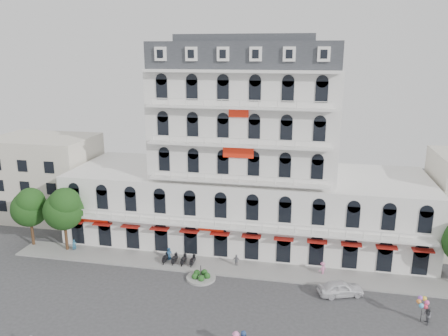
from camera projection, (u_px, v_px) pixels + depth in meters
The scene contains 14 objects.
ground at pixel (216, 314), 41.16m from camera, with size 120.00×120.00×0.00m, color #38383A.
sidewalk at pixel (233, 268), 49.65m from camera, with size 53.00×4.00×0.16m, color gray.
main_building at pixel (246, 164), 55.60m from camera, with size 45.00×15.00×25.80m.
flank_building_west at pixel (46, 177), 64.27m from camera, with size 14.00×10.00×12.00m, color beige.
traffic_island at pixel (201, 277), 47.34m from camera, with size 3.20×3.20×1.60m.
parked_scooter_row at pixel (179, 264), 50.70m from camera, with size 4.40×1.80×1.10m, color black, non-canonical shape.
tree_west_outer at pixel (29, 206), 54.18m from camera, with size 4.50×4.48×7.76m.
tree_west_inner at pixel (63, 207), 52.66m from camera, with size 4.76×4.76×8.25m.
parked_car at pixel (341, 288), 44.06m from camera, with size 1.83×4.55×1.55m, color silver.
pedestrian_left at pixel (169, 254), 51.43m from camera, with size 0.78×0.51×1.60m, color navy.
pedestrian_mid at pixel (236, 261), 49.90m from camera, with size 0.87×0.36×1.49m, color slate.
pedestrian_right at pixel (323, 269), 48.05m from camera, with size 1.00×0.57×1.54m, color pink.
pedestrian_far at pixel (74, 246), 53.78m from camera, with size 0.56×0.36×1.52m, color #295C7B.
balloon_vendor at pixel (426, 311), 39.38m from camera, with size 1.32×1.26×2.45m.
Camera 1 is at (7.90, -35.31, 23.97)m, focal length 35.00 mm.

